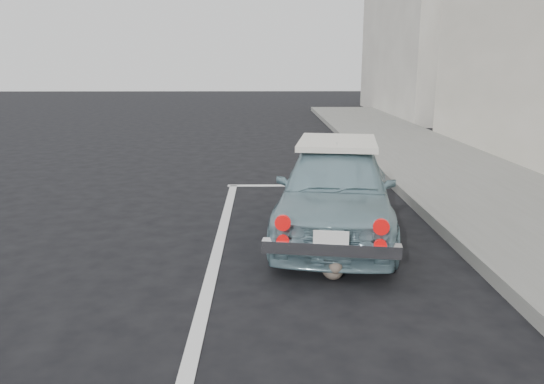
% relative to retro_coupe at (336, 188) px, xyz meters
% --- Properties ---
extents(building_far, '(3.50, 10.00, 8.00)m').
position_rel_retro_coupe_xyz_m(building_far, '(5.84, 16.17, 3.41)').
color(building_far, '#B0AA9F').
rests_on(building_far, ground).
extents(pline_front, '(3.00, 0.12, 0.01)m').
position_rel_retro_coupe_xyz_m(pline_front, '(-0.01, 2.67, -0.58)').
color(pline_front, silver).
rests_on(pline_front, ground).
extents(pline_side, '(0.12, 7.00, 0.01)m').
position_rel_retro_coupe_xyz_m(pline_side, '(-1.41, -0.83, -0.58)').
color(pline_side, silver).
rests_on(pline_side, ground).
extents(retro_coupe, '(1.88, 3.57, 1.16)m').
position_rel_retro_coupe_xyz_m(retro_coupe, '(0.00, 0.00, 0.00)').
color(retro_coupe, '#7B9EA9').
rests_on(retro_coupe, ground).
extents(cat, '(0.24, 0.49, 0.26)m').
position_rel_retro_coupe_xyz_m(cat, '(-0.21, -1.44, -0.47)').
color(cat, '#77675B').
rests_on(cat, ground).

